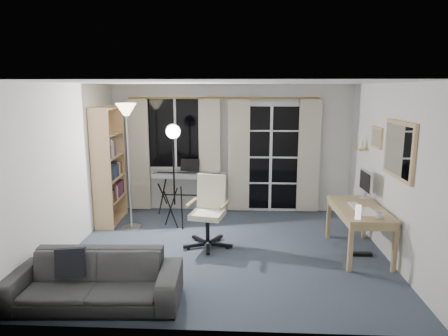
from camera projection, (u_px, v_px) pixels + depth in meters
The scene contains 17 objects.
floor at pixel (227, 250), 5.85m from camera, with size 4.50×4.00×0.02m, color #323949.
window at pixel (176, 133), 7.54m from camera, with size 1.20×0.08×1.40m.
french_door at pixel (271, 158), 7.55m from camera, with size 1.32×0.09×2.11m.
curtains at pixel (224, 155), 7.48m from camera, with size 3.60×0.07×2.13m.
bookshelf at pixel (107, 169), 6.90m from camera, with size 0.36×0.95×2.02m.
torchiere_lamp at pixel (127, 129), 6.42m from camera, with size 0.40×0.40×2.09m.
keyboard_piano at pixel (189, 176), 7.41m from camera, with size 1.34×0.69×0.96m.
studio_light at pixel (173, 144), 6.46m from camera, with size 0.37×0.38×1.80m.
office_chair at pixel (210, 204), 5.97m from camera, with size 0.73×0.73×1.06m.
desk at pixel (360, 213), 5.62m from camera, with size 0.67×1.29×0.68m.
monitor at pixel (366, 182), 5.99m from camera, with size 0.17×0.49×0.43m.
desk_clutter at pixel (360, 222), 5.42m from camera, with size 0.39×0.78×0.86m.
mug at pixel (379, 215), 5.10m from camera, with size 0.11×0.09×0.11m, color silver.
wall_mirror at pixel (399, 150), 5.10m from camera, with size 0.04×0.94×0.74m.
framed_print at pixel (377, 138), 5.97m from camera, with size 0.03×0.42×0.32m.
wall_shelf at pixel (362, 146), 6.50m from camera, with size 0.16×0.30×0.18m.
sofa at pixel (93, 272), 4.33m from camera, with size 1.91×0.64×0.74m.
Camera 1 is at (0.23, -5.50, 2.32)m, focal length 32.00 mm.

